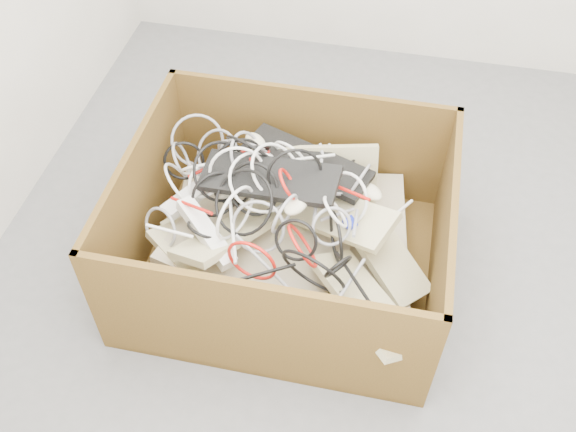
% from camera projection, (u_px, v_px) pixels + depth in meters
% --- Properties ---
extents(ground, '(3.00, 3.00, 0.00)m').
position_uv_depth(ground, '(363.00, 265.00, 2.66)').
color(ground, '#595A5C').
rests_on(ground, ground).
extents(cardboard_box, '(1.16, 0.97, 0.55)m').
position_uv_depth(cardboard_box, '(283.00, 246.00, 2.55)').
color(cardboard_box, '#402C10').
rests_on(cardboard_box, ground).
extents(keyboard_pile, '(1.08, 0.92, 0.40)m').
position_uv_depth(keyboard_pile, '(291.00, 223.00, 2.44)').
color(keyboard_pile, '#C2BB89').
rests_on(keyboard_pile, cardboard_box).
extents(mice_scatter, '(0.65, 0.71, 0.20)m').
position_uv_depth(mice_scatter, '(277.00, 202.00, 2.40)').
color(mice_scatter, beige).
rests_on(mice_scatter, keyboard_pile).
extents(power_strip_left, '(0.26, 0.29, 0.14)m').
position_uv_depth(power_strip_left, '(202.00, 188.00, 2.46)').
color(power_strip_left, silver).
rests_on(power_strip_left, keyboard_pile).
extents(power_strip_right, '(0.27, 0.25, 0.10)m').
position_uv_depth(power_strip_right, '(206.00, 233.00, 2.32)').
color(power_strip_right, silver).
rests_on(power_strip_right, keyboard_pile).
extents(vga_plug, '(0.06, 0.06, 0.03)m').
position_uv_depth(vga_plug, '(350.00, 223.00, 2.34)').
color(vga_plug, '#0C1BB9').
rests_on(vga_plug, keyboard_pile).
extents(cable_tangle, '(1.00, 0.81, 0.44)m').
position_uv_depth(cable_tangle, '(252.00, 189.00, 2.40)').
color(cable_tangle, gray).
rests_on(cable_tangle, keyboard_pile).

